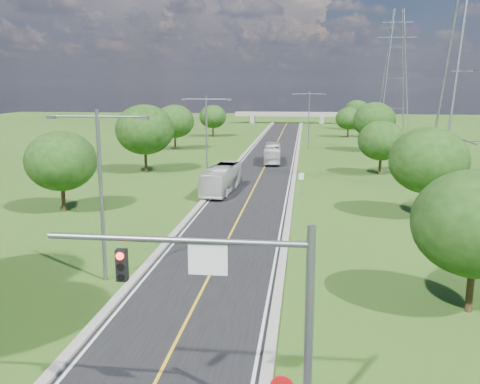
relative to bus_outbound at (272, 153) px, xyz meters
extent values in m
plane|color=#2D4D15|center=(-0.80, -0.52, -1.39)|extent=(260.00, 260.00, 0.00)
cube|color=black|center=(-0.80, 5.48, -1.36)|extent=(8.00, 150.00, 0.06)
cube|color=gray|center=(-5.05, 5.48, -1.28)|extent=(0.50, 150.00, 0.22)
cube|color=gray|center=(3.45, 5.48, -1.28)|extent=(0.50, 150.00, 0.22)
cylinder|color=slate|center=(5.00, -61.52, 2.21)|extent=(0.28, 0.28, 7.20)
cylinder|color=slate|center=(0.80, -61.52, 5.21)|extent=(8.40, 0.20, 0.20)
cube|color=black|center=(-1.00, -61.52, 4.31)|extent=(0.35, 0.28, 1.05)
cylinder|color=#FF140C|center=(-1.00, -61.68, 4.66)|extent=(0.24, 0.06, 0.24)
cube|color=white|center=(1.80, -61.52, 4.61)|extent=(1.25, 0.06, 1.00)
cylinder|color=slate|center=(4.40, -22.52, -0.19)|extent=(0.08, 0.08, 2.40)
cube|color=white|center=(4.40, -22.55, 0.61)|extent=(0.55, 0.04, 0.70)
cube|color=gray|center=(-10.80, 79.48, -0.39)|extent=(1.20, 3.00, 2.00)
cube|color=gray|center=(9.20, 79.48, -0.39)|extent=(1.20, 3.00, 2.00)
cube|color=gray|center=(-0.80, 79.48, 1.21)|extent=(30.00, 3.00, 1.20)
cylinder|color=slate|center=(-6.80, -48.52, 3.61)|extent=(0.22, 0.22, 10.00)
cylinder|color=slate|center=(-8.20, -48.52, 8.21)|extent=(2.80, 0.12, 0.12)
cylinder|color=slate|center=(-5.40, -48.52, 8.21)|extent=(2.80, 0.12, 0.12)
cube|color=slate|center=(-9.50, -48.52, 8.16)|extent=(0.50, 0.25, 0.18)
cube|color=slate|center=(-4.10, -48.52, 8.16)|extent=(0.50, 0.25, 0.18)
cylinder|color=slate|center=(-6.80, -15.52, 3.61)|extent=(0.22, 0.22, 10.00)
cylinder|color=slate|center=(-8.20, -15.52, 8.21)|extent=(2.80, 0.12, 0.12)
cylinder|color=slate|center=(-5.40, -15.52, 8.21)|extent=(2.80, 0.12, 0.12)
cube|color=slate|center=(-9.50, -15.52, 8.16)|extent=(0.50, 0.25, 0.18)
cube|color=slate|center=(-4.10, -15.52, 8.16)|extent=(0.50, 0.25, 0.18)
cylinder|color=slate|center=(5.20, 17.48, 3.61)|extent=(0.22, 0.22, 10.00)
cylinder|color=slate|center=(3.80, 17.48, 8.21)|extent=(2.80, 0.12, 0.12)
cylinder|color=slate|center=(6.60, 17.48, 8.21)|extent=(2.80, 0.12, 0.12)
cube|color=slate|center=(2.50, 17.48, 8.16)|extent=(0.50, 0.25, 0.18)
cube|color=slate|center=(7.90, 17.48, 8.16)|extent=(0.50, 0.25, 0.18)
cube|color=slate|center=(25.20, 54.48, 20.45)|extent=(9.00, 0.25, 0.25)
cube|color=slate|center=(25.20, 54.48, 23.81)|extent=(7.00, 0.25, 0.25)
cylinder|color=black|center=(-16.80, -32.52, -0.04)|extent=(0.36, 0.36, 2.70)
ellipsoid|color=#16360E|center=(-16.80, -32.52, 3.26)|extent=(6.30, 6.30, 5.36)
cylinder|color=black|center=(-15.80, -10.52, 0.23)|extent=(0.36, 0.36, 3.24)
ellipsoid|color=#16360E|center=(-15.80, -10.52, 4.19)|extent=(7.56, 7.56, 6.43)
cylinder|color=black|center=(-17.80, 13.48, 0.05)|extent=(0.36, 0.36, 2.88)
ellipsoid|color=#16360E|center=(-17.80, 13.48, 3.57)|extent=(6.72, 6.72, 5.71)
cylinder|color=black|center=(-15.30, 37.48, -0.13)|extent=(0.36, 0.36, 2.52)
ellipsoid|color=#16360E|center=(-15.30, 37.48, 2.95)|extent=(5.88, 5.88, 5.00)
cylinder|color=black|center=(13.20, -50.52, -0.04)|extent=(0.36, 0.36, 2.70)
ellipsoid|color=#16360E|center=(13.20, -50.52, 3.26)|extent=(6.30, 6.30, 5.36)
cylinder|color=black|center=(15.20, -30.52, 0.05)|extent=(0.36, 0.36, 2.88)
ellipsoid|color=#16360E|center=(15.20, -30.52, 3.57)|extent=(6.72, 6.72, 5.71)
cylinder|color=black|center=(14.20, -8.52, -0.13)|extent=(0.36, 0.36, 2.52)
ellipsoid|color=#16360E|center=(14.20, -8.52, 2.95)|extent=(5.88, 5.88, 5.00)
cylinder|color=black|center=(16.20, 15.48, 0.14)|extent=(0.36, 0.36, 3.06)
ellipsoid|color=#16360E|center=(16.20, 15.48, 3.88)|extent=(7.14, 7.14, 6.07)
cylinder|color=black|center=(13.70, 39.48, -0.22)|extent=(0.36, 0.36, 2.34)
ellipsoid|color=#16360E|center=(13.70, 39.48, 2.64)|extent=(5.46, 5.46, 4.64)
cylinder|color=black|center=(17.20, 59.48, -0.04)|extent=(0.36, 0.36, 2.70)
ellipsoid|color=#16360E|center=(17.20, 59.48, 3.26)|extent=(6.30, 6.30, 5.36)
imported|color=silver|center=(0.00, 0.00, 0.00)|extent=(2.70, 9.63, 2.66)
imported|color=silver|center=(-4.00, -22.22, 0.10)|extent=(3.10, 10.37, 2.85)
camera|label=1|loc=(4.75, -77.23, 10.03)|focal=40.00mm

